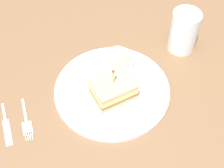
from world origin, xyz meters
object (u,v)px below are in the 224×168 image
at_px(coleslaw_bowl, 116,59).
at_px(drink_glass, 183,33).
at_px(sandwich_half_center, 113,89).
at_px(knife, 6,126).
at_px(plate, 112,90).
at_px(fork, 27,123).

relative_size(coleslaw_bowl, drink_glass, 0.70).
distance_m(sandwich_half_center, knife, 0.26).
bearing_deg(coleslaw_bowl, knife, -134.19).
bearing_deg(coleslaw_bowl, sandwich_half_center, -83.76).
xyz_separation_m(plate, drink_glass, (0.16, 0.19, 0.05)).
relative_size(drink_glass, knife, 1.08).
xyz_separation_m(coleslaw_bowl, knife, (-0.22, -0.22, -0.03)).
distance_m(plate, fork, 0.22).
distance_m(drink_glass, knife, 0.51).
relative_size(coleslaw_bowl, knife, 0.76).
bearing_deg(knife, fork, 19.00).
relative_size(plate, knife, 2.63).
height_order(plate, knife, plate).
xyz_separation_m(drink_glass, knife, (-0.38, -0.33, -0.05)).
height_order(coleslaw_bowl, knife, coleslaw_bowl).
distance_m(sandwich_half_center, drink_glass, 0.26).
xyz_separation_m(sandwich_half_center, coleslaw_bowl, (-0.01, 0.10, -0.00)).
relative_size(sandwich_half_center, fork, 1.10).
xyz_separation_m(fork, knife, (-0.04, -0.02, 0.00)).
height_order(sandwich_half_center, drink_glass, drink_glass).
height_order(sandwich_half_center, fork, sandwich_half_center).
bearing_deg(sandwich_half_center, fork, -149.35).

